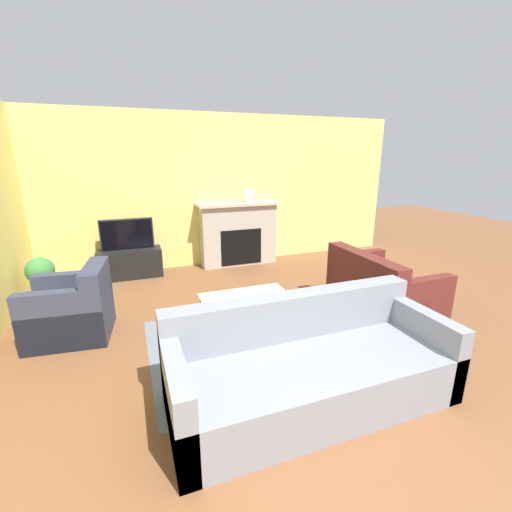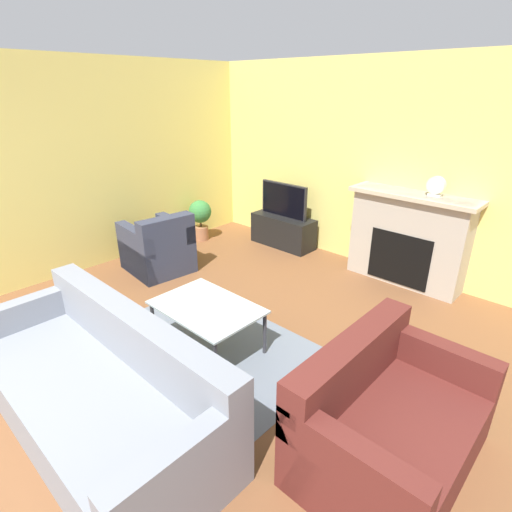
% 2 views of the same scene
% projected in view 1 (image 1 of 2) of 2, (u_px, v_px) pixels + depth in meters
% --- Properties ---
extents(wall_back, '(8.13, 0.06, 2.70)m').
position_uv_depth(wall_back, '(191.00, 192.00, 6.08)').
color(wall_back, '#EADB72').
rests_on(wall_back, ground_plane).
extents(area_rug, '(2.19, 1.89, 0.00)m').
position_uv_depth(area_rug, '(254.00, 344.00, 3.72)').
color(area_rug, slate).
rests_on(area_rug, ground_plane).
extents(fireplace, '(1.51, 0.44, 1.16)m').
position_uv_depth(fireplace, '(238.00, 232.00, 6.36)').
color(fireplace, '#B2A899').
rests_on(fireplace, ground_plane).
extents(tv_stand, '(1.02, 0.40, 0.47)m').
position_uv_depth(tv_stand, '(130.00, 263.00, 5.74)').
color(tv_stand, black).
rests_on(tv_stand, ground_plane).
extents(tv, '(0.83, 0.06, 0.52)m').
position_uv_depth(tv, '(127.00, 235.00, 5.60)').
color(tv, '#232328').
rests_on(tv, tv_stand).
extents(couch_sectional, '(2.32, 0.94, 0.82)m').
position_uv_depth(couch_sectional, '(309.00, 367.00, 2.83)').
color(couch_sectional, gray).
rests_on(couch_sectional, ground_plane).
extents(couch_loveseat, '(0.88, 1.33, 0.82)m').
position_uv_depth(couch_loveseat, '(380.00, 291.00, 4.41)').
color(couch_loveseat, '#5B231E').
rests_on(couch_loveseat, ground_plane).
extents(armchair_by_window, '(0.90, 0.82, 0.82)m').
position_uv_depth(armchair_by_window, '(73.00, 311.00, 3.82)').
color(armchair_by_window, '#33384C').
rests_on(armchair_by_window, ground_plane).
extents(coffee_table, '(0.99, 0.69, 0.46)m').
position_uv_depth(coffee_table, '(248.00, 302.00, 3.78)').
color(coffee_table, '#333338').
rests_on(coffee_table, ground_plane).
extents(potted_plant, '(0.36, 0.36, 0.66)m').
position_uv_depth(potted_plant, '(41.00, 276.00, 4.66)').
color(potted_plant, '#AD704C').
rests_on(potted_plant, ground_plane).
extents(mantel_clock, '(0.20, 0.07, 0.23)m').
position_uv_depth(mantel_clock, '(249.00, 195.00, 6.25)').
color(mantel_clock, beige).
rests_on(mantel_clock, fireplace).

